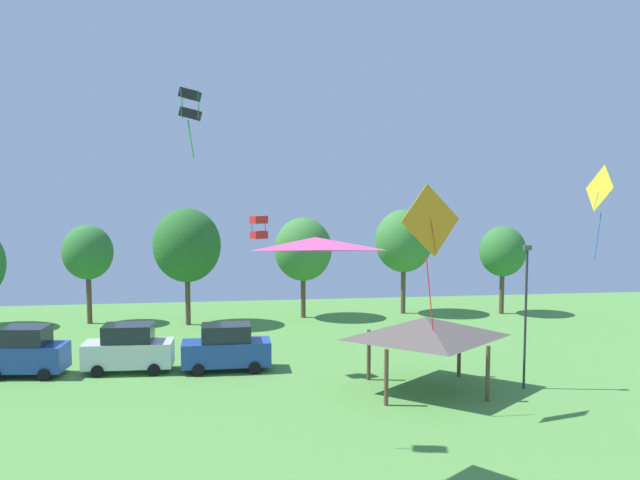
{
  "coord_description": "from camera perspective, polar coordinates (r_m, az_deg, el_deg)",
  "views": [
    {
      "loc": [
        -1.29,
        2.98,
        10.19
      ],
      "look_at": [
        0.65,
        17.94,
        8.85
      ],
      "focal_mm": 38.0,
      "sensor_mm": 36.0,
      "label": 1
    }
  ],
  "objects": [
    {
      "name": "parked_car_third_from_left",
      "position": [
        37.84,
        -15.83,
        -8.8
      ],
      "size": [
        4.69,
        2.13,
        2.57
      ],
      "rotation": [
        0.0,
        0.0,
        -0.03
      ],
      "color": "silver",
      "rests_on": "ground"
    },
    {
      "name": "treeline_tree_5",
      "position": [
        53.32,
        15.13,
        -0.95
      ],
      "size": [
        3.49,
        3.49,
        6.73
      ],
      "color": "brown",
      "rests_on": "ground"
    },
    {
      "name": "light_post_0",
      "position": [
        34.53,
        16.94,
        -5.59
      ],
      "size": [
        0.36,
        0.2,
        7.07
      ],
      "color": "#2D2D33",
      "rests_on": "ground"
    },
    {
      "name": "park_pavilion",
      "position": [
        33.38,
        8.9,
        -7.31
      ],
      "size": [
        6.19,
        5.15,
        3.6
      ],
      "color": "brown",
      "rests_on": "ground"
    },
    {
      "name": "kite_flying_3",
      "position": [
        40.73,
        22.46,
        3.83
      ],
      "size": [
        0.77,
        2.66,
        5.32
      ],
      "color": "yellow"
    },
    {
      "name": "treeline_tree_4",
      "position": [
        51.9,
        7.06,
        -0.1
      ],
      "size": [
        4.34,
        4.34,
        7.97
      ],
      "color": "brown",
      "rests_on": "ground"
    },
    {
      "name": "treeline_tree_3",
      "position": [
        50.01,
        -1.43,
        -0.81
      ],
      "size": [
        4.26,
        4.26,
        7.45
      ],
      "color": "brown",
      "rests_on": "ground"
    },
    {
      "name": "kite_flying_7",
      "position": [
        29.21,
        9.31,
        1.34
      ],
      "size": [
        2.91,
        1.23,
        6.29
      ],
      "color": "orange"
    },
    {
      "name": "parked_car_rightmost_in_row",
      "position": [
        37.05,
        -7.89,
        -8.99
      ],
      "size": [
        4.74,
        2.07,
        2.51
      ],
      "rotation": [
        0.0,
        0.0,
        0.02
      ],
      "color": "#234299",
      "rests_on": "ground"
    },
    {
      "name": "parked_car_second_from_left",
      "position": [
        38.86,
        -23.49,
        -8.64
      ],
      "size": [
        4.21,
        2.43,
        2.62
      ],
      "rotation": [
        0.0,
        0.0,
        -0.11
      ],
      "color": "#234299",
      "rests_on": "ground"
    },
    {
      "name": "kite_flying_10",
      "position": [
        23.99,
        -0.41,
        -2.37
      ],
      "size": [
        3.3,
        2.41,
        0.29
      ],
      "color": "#E54C93"
    },
    {
      "name": "treeline_tree_1",
      "position": [
        50.58,
        -18.97,
        -1.01
      ],
      "size": [
        3.52,
        3.52,
        7.06
      ],
      "color": "brown",
      "rests_on": "ground"
    },
    {
      "name": "treeline_tree_2",
      "position": [
        48.3,
        -11.14,
        -0.45
      ],
      "size": [
        4.72,
        4.72,
        8.25
      ],
      "color": "brown",
      "rests_on": "ground"
    },
    {
      "name": "kite_flying_9",
      "position": [
        25.98,
        -10.88,
        11.14
      ],
      "size": [
        0.86,
        0.82,
        2.6
      ],
      "color": "black"
    },
    {
      "name": "kite_flying_0",
      "position": [
        35.04,
        -5.18,
        1.07
      ],
      "size": [
        0.96,
        0.96,
        1.2
      ],
      "color": "red"
    }
  ]
}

